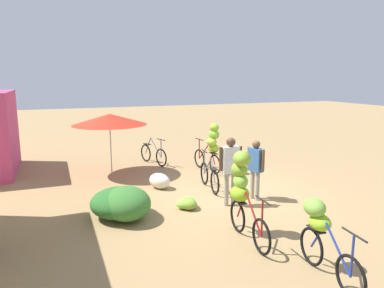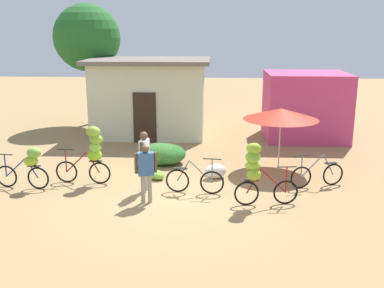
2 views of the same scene
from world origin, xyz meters
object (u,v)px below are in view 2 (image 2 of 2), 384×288
Objects in this scene: tree_behind_building at (87,38)px; bicycle_near_pile at (92,150)px; shop_pink at (305,106)px; market_umbrella at (281,114)px; building_low at (150,97)px; produce_sack at (216,171)px; bicycle_by_shop at (257,170)px; banana_pile_on_ground at (157,175)px; bicycle_leftmost at (29,164)px; bicycle_center_loaded at (195,181)px; person_bystander at (144,155)px; person_vendor at (146,168)px; bicycle_rightmost at (317,175)px.

tree_behind_building reaches higher than bicycle_near_pile.
market_umbrella is at bearing -110.46° from shop_pink.
produce_sack is (2.79, -5.73, -1.39)m from building_low.
building_low is 3.03× the size of bicycle_by_shop.
shop_pink is 4.76× the size of banana_pile_on_ground.
bicycle_by_shop is at bearing -8.43° from bicycle_leftmost.
market_umbrella is 2.77m from produce_sack.
bicycle_center_loaded is 0.95× the size of person_bystander.
building_low is 6.72m from market_umbrella.
person_vendor is at bearing -82.70° from building_low.
bicycle_near_pile is at bearing -164.75° from banana_pile_on_ground.
building_low is 7.03m from person_bystander.
tree_behind_building is at bearing 136.64° from bicycle_rightmost.
tree_behind_building is at bearing 120.63° from bicycle_center_loaded.
banana_pile_on_ground is (4.12, -7.85, -3.85)m from tree_behind_building.
bicycle_leftmost is 0.99× the size of bicycle_center_loaded.
bicycle_by_shop is 2.38× the size of produce_sack.
produce_sack is 0.45× the size of person_vendor.
shop_pink reaches higher than bicycle_rightmost.
produce_sack is 2.46m from person_bystander.
produce_sack is at bearing -152.95° from market_umbrella.
bicycle_center_loaded is at bearing -59.37° from tree_behind_building.
market_umbrella is 1.46× the size of bicycle_center_loaded.
bicycle_leftmost is at bearing -163.20° from market_umbrella.
bicycle_leftmost is 6.35m from bicycle_by_shop.
building_low is 0.91× the size of tree_behind_building.
bicycle_center_loaded reaches higher than bicycle_rightmost.
banana_pile_on_ground is 1.78m from produce_sack.
bicycle_leftmost reaches higher than bicycle_center_loaded.
person_vendor is 0.91× the size of person_bystander.
market_umbrella is 3.38× the size of produce_sack.
building_low is 3.11× the size of bicycle_center_loaded.
bicycle_by_shop is 0.97× the size of person_bystander.
bicycle_leftmost reaches higher than banana_pile_on_ground.
bicycle_near_pile is 4.81m from bicycle_by_shop.
banana_pile_on_ground is at bearing 15.94° from bicycle_leftmost.
banana_pile_on_ground is at bearing 174.61° from bicycle_rightmost.
tree_behind_building is 7.87× the size of produce_sack.
person_bystander is (3.93, -8.92, -2.93)m from tree_behind_building.
banana_pile_on_ground is 2.04m from person_vendor.
bicycle_near_pile is 1.71m from person_bystander.
tree_behind_building is 3.44× the size of bicycle_rightmost.
market_umbrella is at bearing 29.66° from person_bystander.
banana_pile_on_ground is 1.42m from person_bystander.
person_vendor is (-2.82, 0.05, -0.02)m from bicycle_by_shop.
person_vendor is (4.10, -9.73, -3.03)m from tree_behind_building.
bicycle_by_shop is 2.82m from person_vendor.
tree_behind_building is 10.98m from person_vendor.
bicycle_by_shop is at bearing -107.74° from market_umbrella.
bicycle_by_shop is (6.27, -0.93, 0.24)m from bicycle_leftmost.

